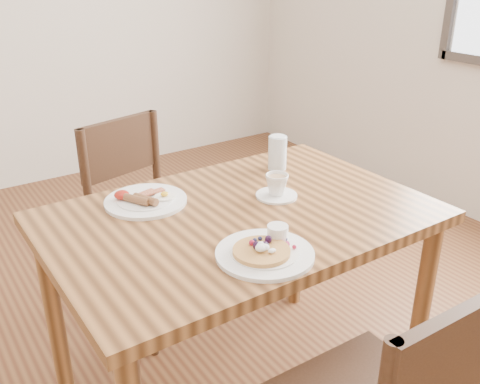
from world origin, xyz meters
The scene contains 6 objects.
dining_table centered at (0.00, 0.00, 0.65)m, with size 1.20×0.80×0.75m.
chair_far centered at (-0.05, 0.65, 0.49)m, with size 0.51×0.51×0.88m.
pancake_plate centered at (-0.09, -0.26, 0.76)m, with size 0.27×0.27×0.06m.
breakfast_plate centered at (-0.22, 0.23, 0.76)m, with size 0.27×0.27×0.04m.
teacup_saucer centered at (0.17, 0.03, 0.78)m, with size 0.14×0.14×0.08m.
water_glass centered at (0.33, 0.23, 0.81)m, with size 0.07×0.07×0.13m, color silver.
Camera 1 is at (-0.85, -1.26, 1.50)m, focal length 40.00 mm.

